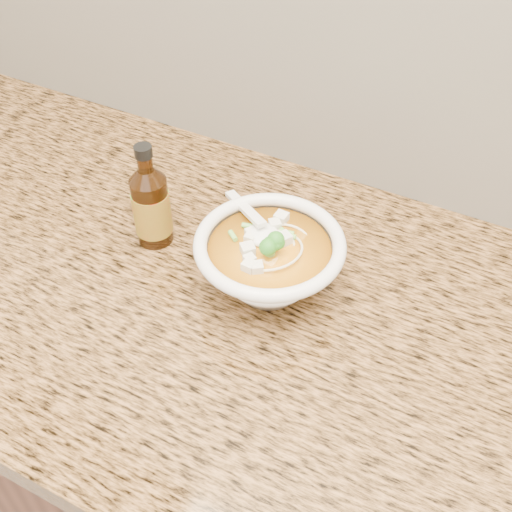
% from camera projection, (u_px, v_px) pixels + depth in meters
% --- Properties ---
extents(cabinet, '(4.00, 0.65, 0.86)m').
position_uv_depth(cabinet, '(345.00, 510.00, 1.14)').
color(cabinet, '#33180F').
rests_on(cabinet, ground).
extents(counter_slab, '(4.00, 0.68, 0.04)m').
position_uv_depth(counter_slab, '(380.00, 358.00, 0.82)').
color(counter_slab, olive).
rests_on(counter_slab, cabinet).
extents(soup_bowl, '(0.21, 0.20, 0.11)m').
position_uv_depth(soup_bowl, '(269.00, 263.00, 0.85)').
color(soup_bowl, white).
rests_on(soup_bowl, counter_slab).
extents(hot_sauce_bottle, '(0.06, 0.06, 0.16)m').
position_uv_depth(hot_sauce_bottle, '(151.00, 206.00, 0.91)').
color(hot_sauce_bottle, '#3A1C07').
rests_on(hot_sauce_bottle, counter_slab).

